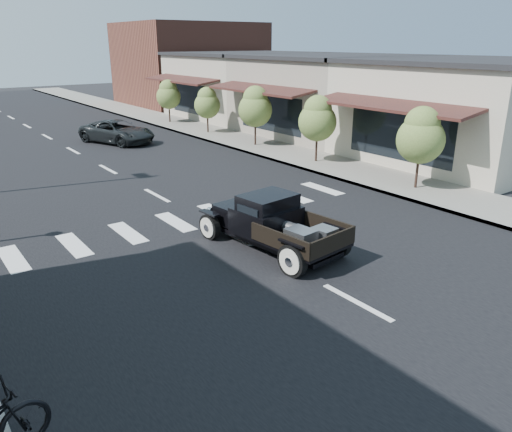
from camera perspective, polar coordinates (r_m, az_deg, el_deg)
ground at (r=13.33m, az=1.94°, el=-4.83°), size 120.00×120.00×0.00m
road at (r=26.23m, az=-18.87°, el=6.33°), size 14.00×80.00×0.02m
road_markings at (r=21.63m, az=-14.69°, el=4.10°), size 12.00×60.00×0.06m
sidewalk_right at (r=29.80m, az=-3.09°, el=8.92°), size 3.00×80.00×0.15m
storefront_near at (r=26.49m, az=23.00°, el=10.90°), size 10.00×9.00×4.50m
storefront_mid at (r=32.04m, az=8.93°, el=13.38°), size 10.00×9.00×4.50m
storefront_far at (r=38.90m, az=-0.75°, el=14.62°), size 10.00×9.00×4.50m
far_building_right at (r=47.54m, az=-7.59°, el=16.83°), size 11.00×10.00×7.00m
small_tree_a at (r=19.80m, az=18.18°, el=7.26°), size 1.78×1.78×2.96m
small_tree_b at (r=23.44m, az=6.99°, el=9.75°), size 1.75×1.75×2.91m
small_tree_c at (r=27.10m, az=-0.08°, el=11.28°), size 1.80×1.80×3.00m
small_tree_d at (r=31.22m, az=-5.58°, el=11.90°), size 1.57×1.57×2.61m
small_tree_e at (r=35.67m, az=-9.93°, el=12.74°), size 1.65×1.65×2.75m
hotrod_pickup at (r=13.62m, az=1.92°, el=-0.73°), size 2.61×4.72×1.56m
second_car at (r=29.50m, az=-15.57°, el=9.23°), size 3.61×4.97×1.26m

